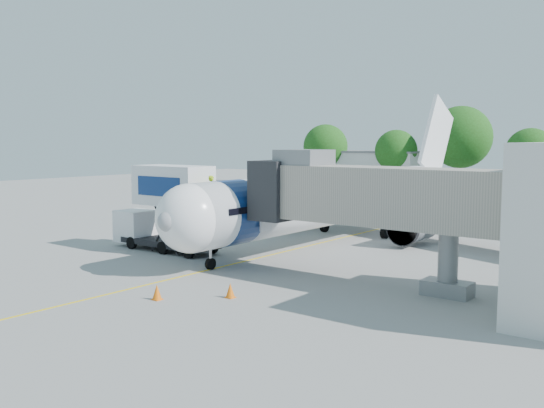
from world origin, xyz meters
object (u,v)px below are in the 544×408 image
Objects in this scene: catering_hiloader at (166,208)px; ground_tug at (102,274)px; aircraft at (341,198)px; jet_bridge at (362,196)px.

ground_tug is at bearing -59.04° from catering_hiloader.
aircraft is at bearing 60.63° from catering_hiloader.
jet_bridge is at bearing 0.01° from catering_hiloader.
catering_hiloader is at bearing -179.99° from jet_bridge.
catering_hiloader is 10.66m from ground_tug.
jet_bridge is at bearing -54.30° from aircraft.
aircraft is 13.77m from jet_bridge.
ground_tug is (-8.87, -8.98, -3.58)m from jet_bridge.
catering_hiloader reaches higher than ground_tug.
aircraft is 12.77m from catering_hiloader.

